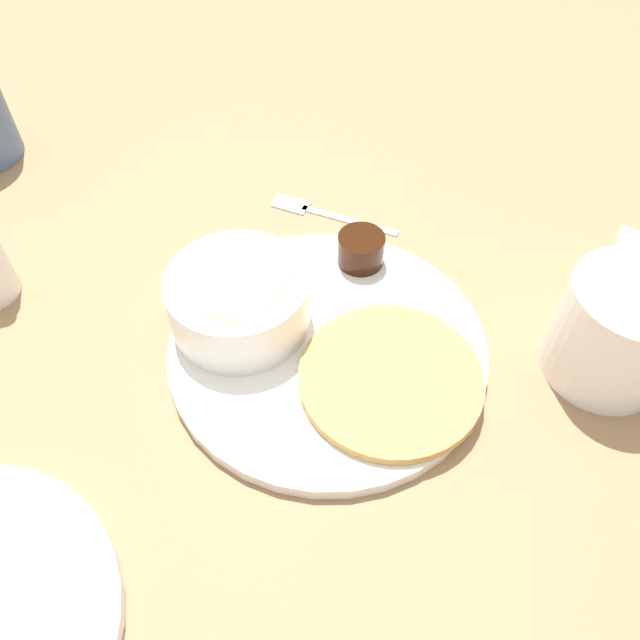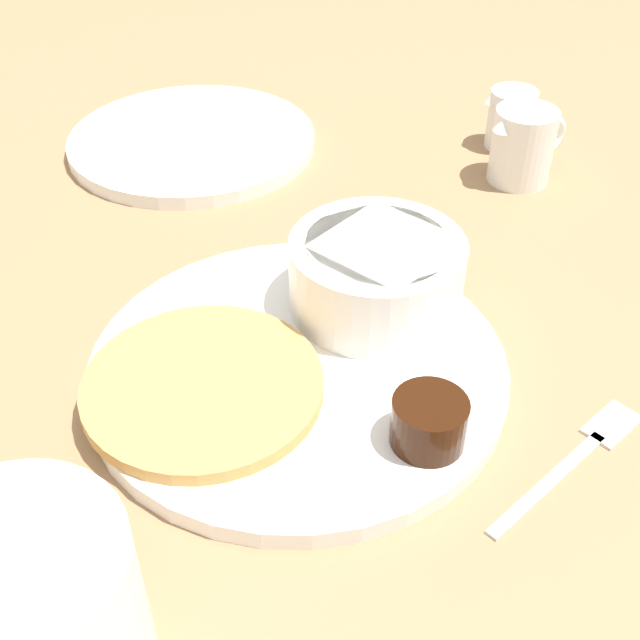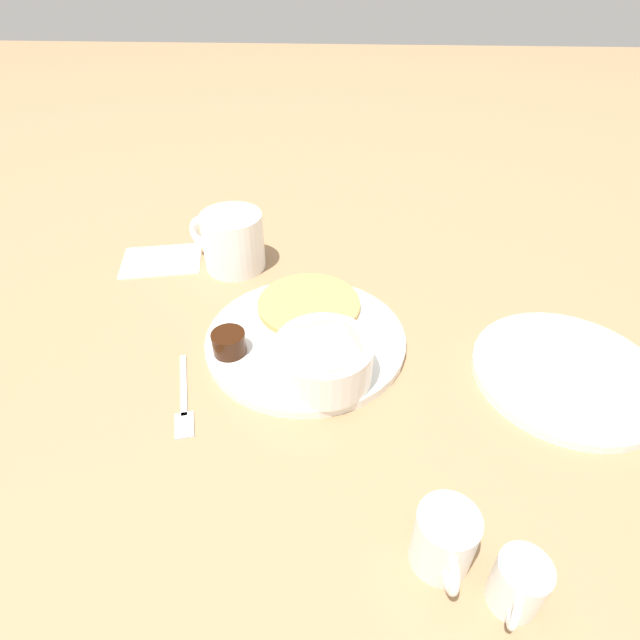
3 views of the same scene
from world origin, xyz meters
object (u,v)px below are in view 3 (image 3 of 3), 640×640
(creamer_pitcher_near, at_px, (444,539))
(fork, at_px, (184,403))
(bowl, at_px, (324,358))
(creamer_pitcher_far, at_px, (518,584))
(plate, at_px, (306,339))
(coffee_mug, at_px, (232,241))

(creamer_pitcher_near, height_order, fork, creamer_pitcher_near)
(bowl, distance_m, creamer_pitcher_far, 0.28)
(bowl, relative_size, fork, 0.88)
(plate, distance_m, creamer_pitcher_near, 0.30)
(creamer_pitcher_far, bearing_deg, plate, -58.05)
(coffee_mug, height_order, creamer_pitcher_far, coffee_mug)
(coffee_mug, relative_size, fork, 0.95)
(coffee_mug, relative_size, creamer_pitcher_near, 1.59)
(bowl, distance_m, creamer_pitcher_near, 0.23)
(plate, relative_size, coffee_mug, 2.08)
(coffee_mug, height_order, fork, coffee_mug)
(bowl, bearing_deg, fork, 15.62)
(creamer_pitcher_far, xyz_separation_m, fork, (0.32, -0.19, -0.02))
(coffee_mug, bearing_deg, creamer_pitcher_near, 120.10)
(coffee_mug, distance_m, creamer_pitcher_near, 0.52)
(coffee_mug, bearing_deg, creamer_pitcher_far, 123.21)
(creamer_pitcher_near, distance_m, creamer_pitcher_far, 0.06)
(creamer_pitcher_near, bearing_deg, creamer_pitcher_far, 150.78)
(plate, xyz_separation_m, creamer_pitcher_far, (-0.19, 0.30, 0.02))
(creamer_pitcher_near, bearing_deg, bowl, -61.88)
(bowl, xyz_separation_m, creamer_pitcher_far, (-0.16, 0.23, -0.01))
(plate, distance_m, fork, 0.17)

